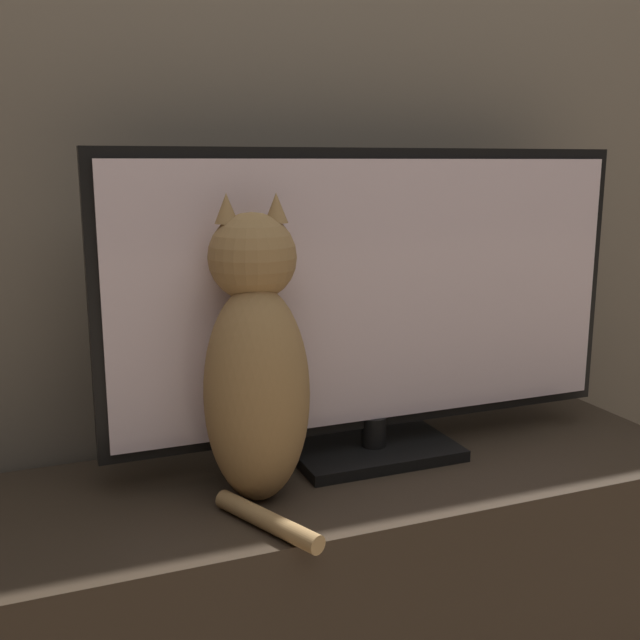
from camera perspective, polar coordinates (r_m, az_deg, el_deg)
The scene contains 3 objects.
tv_stand at distance 1.39m, azimuth 0.99°, elevation -19.74°, with size 1.33×0.42×0.43m.
tv at distance 1.29m, azimuth 4.21°, elevation 1.30°, with size 0.95×0.18×0.54m.
cat at distance 1.14m, azimuth -4.91°, elevation -3.51°, with size 0.19×0.31×0.47m.
Camera 1 is at (-0.46, -0.12, 0.95)m, focal length 42.00 mm.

